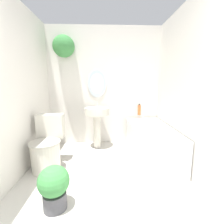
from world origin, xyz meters
name	(u,v)px	position (x,y,z in m)	size (l,w,h in m)	color
wall_back	(98,80)	(-0.13, 2.89, 1.33)	(2.40, 0.41, 2.40)	silver
wall_left	(3,90)	(-1.17, 1.44, 1.20)	(0.06, 3.01, 2.40)	silver
wall_right	(199,90)	(1.17, 1.44, 1.20)	(0.06, 3.01, 2.40)	silver
toilet	(47,147)	(-0.86, 1.84, 0.33)	(0.44, 0.61, 0.79)	beige
pedestal_sink	(97,117)	(-0.15, 2.61, 0.61)	(0.47, 0.47, 0.91)	beige
bathtub	(151,142)	(0.80, 2.10, 0.29)	(0.65, 1.47, 0.63)	silver
shampoo_bottle	(139,110)	(0.72, 2.76, 0.73)	(0.07, 0.07, 0.23)	#DB6633
potted_plant	(54,186)	(-0.51, 0.99, 0.26)	(0.32, 0.32, 0.47)	#47474C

